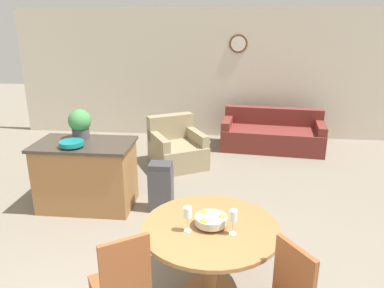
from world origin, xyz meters
name	(u,v)px	position (x,y,z in m)	size (l,w,h in m)	color
wall_back	(202,74)	(0.00, 5.93, 1.35)	(8.00, 0.09, 2.70)	beige
dining_table	(211,243)	(0.47, 0.83, 0.58)	(1.22, 1.22, 0.75)	#9E6B3D
dining_chair_near_left	(122,282)	(-0.19, 0.29, 0.53)	(0.58, 0.58, 0.97)	brown
fruit_bowl	(211,220)	(0.47, 0.83, 0.81)	(0.28, 0.28, 0.12)	#B7B29E
wine_glass_left	(188,214)	(0.28, 0.73, 0.91)	(0.07, 0.07, 0.22)	silver
wine_glass_right	(233,216)	(0.66, 0.72, 0.91)	(0.07, 0.07, 0.22)	silver
kitchen_island	(87,175)	(-1.30, 2.45, 0.46)	(1.29, 0.76, 0.92)	#9E6B3D
teal_bowl	(72,143)	(-1.38, 2.27, 0.97)	(0.31, 0.31, 0.08)	#147A7F
potted_plant	(80,123)	(-1.39, 2.62, 1.14)	(0.31, 0.31, 0.41)	#4C4C51
trash_bin	(161,187)	(-0.28, 2.44, 0.33)	(0.31, 0.25, 0.67)	#47474C
couch	(272,135)	(1.47, 5.15, 0.27)	(2.03, 1.06, 0.77)	maroon
armchair	(177,149)	(-0.30, 4.11, 0.29)	(1.17, 1.20, 0.84)	#998966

